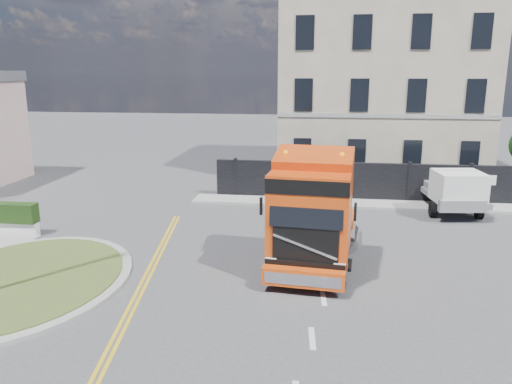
# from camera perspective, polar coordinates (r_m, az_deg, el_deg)

# --- Properties ---
(ground) EXTENTS (120.00, 120.00, 0.00)m
(ground) POSITION_cam_1_polar(r_m,az_deg,el_deg) (18.16, -0.83, -7.69)
(ground) COLOR #424244
(ground) RESTS_ON ground
(traffic_island) EXTENTS (6.80, 6.80, 0.17)m
(traffic_island) POSITION_cam_1_polar(r_m,az_deg,el_deg) (17.90, -25.43, -9.16)
(traffic_island) COLOR gray
(traffic_island) RESTS_ON ground
(hoarding_fence) EXTENTS (18.80, 0.25, 2.00)m
(hoarding_fence) POSITION_cam_1_polar(r_m,az_deg,el_deg) (26.66, 16.09, 1.00)
(hoarding_fence) COLOR black
(hoarding_fence) RESTS_ON ground
(georgian_building) EXTENTS (12.30, 10.30, 12.80)m
(georgian_building) POSITION_cam_1_polar(r_m,az_deg,el_deg) (33.43, 13.80, 11.90)
(georgian_building) COLOR beige
(georgian_building) RESTS_ON ground
(pavement_far) EXTENTS (20.00, 1.60, 0.12)m
(pavement_far) POSITION_cam_1_polar(r_m,az_deg,el_deg) (25.93, 15.04, -1.42)
(pavement_far) COLOR gray
(pavement_far) RESTS_ON ground
(truck) EXTENTS (3.14, 6.93, 4.02)m
(truck) POSITION_cam_1_polar(r_m,az_deg,el_deg) (16.98, 6.54, -2.90)
(truck) COLOR black
(truck) RESTS_ON ground
(flatbed_pickup) EXTENTS (2.67, 5.40, 2.16)m
(flatbed_pickup) POSITION_cam_1_polar(r_m,az_deg,el_deg) (25.16, 21.70, 0.19)
(flatbed_pickup) COLOR slate
(flatbed_pickup) RESTS_ON ground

